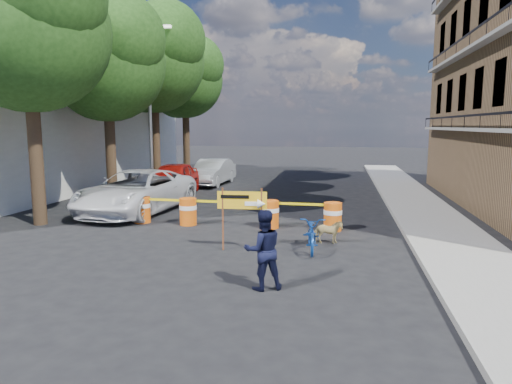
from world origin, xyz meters
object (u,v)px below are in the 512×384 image
at_px(bicycle, 312,217).
at_px(dog, 328,232).
at_px(barrel_far_left, 142,209).
at_px(barrel_far_right, 333,216).
at_px(barrel_mid_left, 188,211).
at_px(barrel_mid_right, 270,214).
at_px(pedestrian, 263,250).
at_px(detour_sign, 248,205).
at_px(suv_white, 137,192).
at_px(sedan_red, 173,179).
at_px(sedan_silver, 212,172).

height_order(bicycle, dog, bicycle).
bearing_deg(dog, bicycle, 149.84).
xyz_separation_m(barrel_far_left, bicycle, (5.93, -2.50, 0.45)).
bearing_deg(barrel_far_right, dog, -93.45).
bearing_deg(barrel_mid_left, barrel_mid_right, 0.95).
bearing_deg(dog, pedestrian, 158.86).
relative_size(barrel_mid_right, barrel_far_right, 1.00).
relative_size(detour_sign, dog, 2.12).
distance_m(barrel_mid_left, suv_white, 3.17).
xyz_separation_m(dog, suv_white, (-7.29, 3.37, 0.47)).
relative_size(barrel_far_left, detour_sign, 0.53).
bearing_deg(suv_white, dog, -18.94).
relative_size(barrel_far_left, suv_white, 0.15).
relative_size(barrel_mid_left, sedan_red, 0.20).
height_order(bicycle, suv_white, bicycle).
distance_m(barrel_mid_right, dog, 2.53).
relative_size(barrel_far_right, pedestrian, 0.55).
xyz_separation_m(barrel_far_left, barrel_mid_right, (4.43, -0.02, 0.00)).
relative_size(barrel_far_right, suv_white, 0.15).
bearing_deg(barrel_mid_left, sedan_red, 114.73).
xyz_separation_m(barrel_mid_right, sedan_red, (-5.68, 6.30, 0.30)).
relative_size(barrel_far_left, sedan_red, 0.20).
bearing_deg(suv_white, bicycle, -25.38).
distance_m(detour_sign, dog, 2.52).
bearing_deg(barrel_mid_right, bicycle, -58.81).
bearing_deg(detour_sign, bicycle, 7.39).
bearing_deg(detour_sign, barrel_far_right, 48.26).
distance_m(dog, sedan_silver, 13.64).
bearing_deg(suv_white, pedestrian, -44.05).
bearing_deg(dog, barrel_far_right, -7.40).
height_order(barrel_far_left, barrel_mid_right, same).
distance_m(barrel_far_left, detour_sign, 5.18).
bearing_deg(barrel_mid_left, dog, -19.20).
height_order(barrel_mid_left, sedan_silver, sedan_silver).
distance_m(barrel_mid_right, sedan_red, 8.49).
bearing_deg(barrel_far_right, barrel_far_left, 179.56).
relative_size(barrel_mid_left, dog, 1.13).
bearing_deg(barrel_mid_right, suv_white, 162.52).
bearing_deg(sedan_red, sedan_silver, 73.88).
xyz_separation_m(barrel_mid_left, dog, (4.66, -1.62, -0.14)).
bearing_deg(sedan_red, dog, -50.18).
height_order(detour_sign, bicycle, bicycle).
relative_size(dog, sedan_silver, 0.18).
height_order(bicycle, sedan_red, bicycle).
distance_m(barrel_far_left, bicycle, 6.45).
relative_size(barrel_far_left, dog, 1.13).
distance_m(barrel_far_left, barrel_mid_left, 1.67).
bearing_deg(pedestrian, detour_sign, -96.14).
distance_m(barrel_mid_right, barrel_far_right, 2.00).
distance_m(detour_sign, sedan_silver, 13.83).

